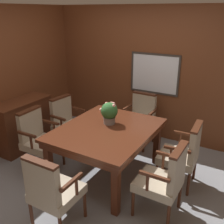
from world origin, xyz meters
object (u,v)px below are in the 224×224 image
Objects in this scene: dining_table at (107,134)px; chair_left_far at (67,121)px; chair_left_near at (38,137)px; chair_head_far at (141,117)px; chair_right_far at (184,152)px; sideboard_cabinet at (23,124)px; chair_right_near at (165,178)px; chair_head_near at (52,189)px; potted_plant at (109,112)px.

chair_left_far reaches higher than dining_table.
chair_left_far is 1.00× the size of chair_left_near.
chair_head_far is at bearing 89.90° from dining_table.
chair_right_far is at bearing 17.25° from dining_table.
chair_right_far is at bearing 6.28° from sideboard_cabinet.
chair_right_near is at bearing -20.30° from dining_table.
chair_head_near is at bearing -140.84° from chair_left_far.
potted_plant reaches higher than chair_right_far.
chair_left_far reaches higher than sideboard_cabinet.
chair_head_near is (1.06, -1.56, 0.00)m from chair_left_far.
chair_head_far reaches higher than sideboard_cabinet.
chair_right_near is 0.88× the size of sideboard_cabinet.
chair_right_near is 1.28m from potted_plant.
chair_head_near is 1.00× the size of chair_right_near.
chair_right_near is at bearing -92.45° from chair_left_near.
potted_plant is at bearing 108.72° from dining_table.
chair_head_far is at bearing -132.95° from chair_right_far.
potted_plant is 0.30× the size of sideboard_cabinet.
chair_left_far is at bearing -94.18° from chair_right_far.
chair_head_far and chair_left_near have the same top height.
chair_left_far and chair_left_near have the same top height.
sideboard_cabinet is at bearing 62.40° from chair_left_near.
chair_left_near is at bearing -174.97° from chair_left_far.
potted_plant reaches higher than chair_left_near.
dining_table is at bearing -75.94° from chair_right_far.
dining_table is at bearing -73.06° from chair_left_near.
chair_left_far is at bearing 168.99° from potted_plant.
chair_right_far is (0.02, 0.70, 0.00)m from chair_right_near.
sideboard_cabinet is (-2.82, -0.31, -0.08)m from chair_right_far.
chair_left_near is 0.83m from sideboard_cabinet.
dining_table is at bearing -0.43° from sideboard_cabinet.
chair_head_near is 1.00× the size of chair_right_far.
chair_head_far is 1.86m from chair_left_near.
chair_head_far reaches higher than dining_table.
chair_right_far is (1.02, 1.52, 0.00)m from chair_head_near.
chair_head_near is 1.29m from chair_right_near.
chair_right_far reaches higher than dining_table.
sideboard_cabinet is (-1.72, -0.16, -0.51)m from potted_plant.
chair_head_far is at bearing -89.94° from chair_head_near.
chair_right_far is 0.88× the size of sideboard_cabinet.
chair_right_far is 2.19m from chair_left_near.
potted_plant reaches higher than chair_head_far.
dining_table is 1.63× the size of chair_head_far.
chair_right_far is at bearing -73.71° from chair_left_near.
chair_head_near and chair_right_far have the same top height.
chair_left_near is (-1.06, 0.85, 0.00)m from chair_head_near.
chair_left_far is 1.00× the size of chair_right_far.
potted_plant reaches higher than chair_right_near.
potted_plant is at bearing -116.74° from chair_right_near.
dining_table is 1.10m from chair_right_far.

